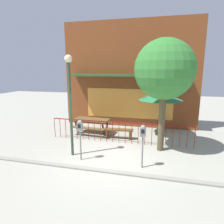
# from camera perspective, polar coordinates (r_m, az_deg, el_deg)

# --- Properties ---
(ground) EXTENTS (40.00, 40.00, 0.00)m
(ground) POSITION_cam_1_polar(r_m,az_deg,el_deg) (7.45, -0.83, -13.63)
(ground) COLOR #A09D90
(pub_storefront) EXTENTS (7.66, 1.40, 5.94)m
(pub_storefront) POSITION_cam_1_polar(r_m,az_deg,el_deg) (11.40, 5.21, 10.63)
(pub_storefront) COLOR #441A13
(pub_storefront) RESTS_ON ground
(patio_fence_front) EXTENTS (6.46, 0.04, 0.97)m
(patio_fence_front) POSITION_cam_1_polar(r_m,az_deg,el_deg) (8.83, 2.04, -4.83)
(patio_fence_front) COLOR maroon
(patio_fence_front) RESTS_ON ground
(picnic_table_left) EXTENTS (1.91, 1.51, 0.79)m
(picnic_table_left) POSITION_cam_1_polar(r_m,az_deg,el_deg) (10.18, -5.93, -2.90)
(picnic_table_left) COLOR brown
(picnic_table_left) RESTS_ON ground
(patio_umbrella) EXTENTS (2.13, 2.13, 2.19)m
(patio_umbrella) POSITION_cam_1_polar(r_m,az_deg,el_deg) (9.90, 14.00, 4.50)
(patio_umbrella) COLOR black
(patio_umbrella) RESTS_ON ground
(patio_bench) EXTENTS (1.42, 0.40, 0.48)m
(patio_bench) POSITION_cam_1_polar(r_m,az_deg,el_deg) (9.42, 1.95, -5.73)
(patio_bench) COLOR brown
(patio_bench) RESTS_ON ground
(parking_meter_near) EXTENTS (0.18, 0.17, 1.51)m
(parking_meter_near) POSITION_cam_1_polar(r_m,az_deg,el_deg) (7.09, -9.32, -5.04)
(parking_meter_near) COLOR gray
(parking_meter_near) RESTS_ON ground
(parking_meter_far) EXTENTS (0.18, 0.17, 1.50)m
(parking_meter_far) POSITION_cam_1_polar(r_m,az_deg,el_deg) (6.52, 9.01, -6.68)
(parking_meter_far) COLOR gray
(parking_meter_far) RESTS_ON ground
(street_tree) EXTENTS (2.32, 2.32, 4.43)m
(street_tree) POSITION_cam_1_polar(r_m,az_deg,el_deg) (7.83, 15.08, 11.73)
(street_tree) COLOR #4B412C
(street_tree) RESTS_ON ground
(street_lamp) EXTENTS (0.28, 0.28, 3.78)m
(street_lamp) POSITION_cam_1_polar(r_m,az_deg,el_deg) (7.31, -12.21, 5.89)
(street_lamp) COLOR #304630
(street_lamp) RESTS_ON ground
(curb_edge) EXTENTS (10.72, 0.20, 0.11)m
(curb_edge) POSITION_cam_1_polar(r_m,az_deg,el_deg) (6.68, -2.86, -16.91)
(curb_edge) COLOR gray
(curb_edge) RESTS_ON ground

